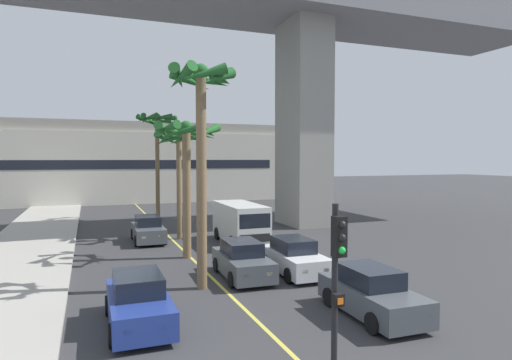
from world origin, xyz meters
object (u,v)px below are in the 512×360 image
Objects in this scene: palm_tree_near_median at (201,114)px; car_queue_third at (371,294)px; car_queue_fourth at (242,261)px; car_queue_fifth at (138,302)px; palm_tree_farthest_median at (186,148)px; palm_tree_mid_median at (157,130)px; traffic_light_median_near at (337,283)px; car_queue_second at (294,257)px; palm_tree_far_median at (179,146)px; car_queue_front at (148,230)px; delivery_van at (240,222)px.

car_queue_third is at bearing -47.94° from palm_tree_near_median.
car_queue_fourth is 1.01× the size of car_queue_fifth.
car_queue_third is 8.88m from palm_tree_near_median.
palm_tree_farthest_median is at bearing 84.01° from palm_tree_near_median.
palm_tree_mid_median reaches higher than car_queue_third.
car_queue_fifth is at bearing -99.74° from palm_tree_mid_median.
car_queue_third is 25.87m from palm_tree_mid_median.
traffic_light_median_near is 0.48× the size of palm_tree_mid_median.
car_queue_second is at bearing 90.57° from car_queue_third.
car_queue_third is at bearing 48.14° from traffic_light_median_near.
palm_tree_near_median is at bearing 132.06° from car_queue_third.
palm_tree_far_median is (-3.05, 10.12, 5.14)m from car_queue_second.
car_queue_second is 1.01× the size of car_queue_fifth.
traffic_light_median_near is 10.23m from palm_tree_near_median.
car_queue_fourth is 0.48× the size of palm_tree_mid_median.
car_queue_fourth is 6.43m from palm_tree_near_median.
palm_tree_mid_median is 1.26× the size of palm_tree_farthest_median.
palm_tree_farthest_median is at bearing 68.85° from car_queue_fifth.
palm_tree_near_median is at bearing -96.64° from palm_tree_far_median.
palm_tree_farthest_median is (-3.79, 10.30, 4.87)m from car_queue_third.
palm_tree_far_median reaches higher than car_queue_fifth.
car_queue_front is at bearing -173.45° from palm_tree_far_median.
traffic_light_median_near is at bearing -131.86° from car_queue_third.
palm_tree_near_median is at bearing -93.54° from palm_tree_mid_median.
car_queue_fourth is at bearing -108.23° from delivery_van.
palm_tree_far_median is at bearing 83.36° from palm_tree_near_median.
palm_tree_mid_median is (-3.14, 11.79, 6.09)m from delivery_van.
delivery_van is 13.64m from palm_tree_mid_median.
car_queue_third is 6.44m from traffic_light_median_near.
car_queue_fourth is (2.70, -9.65, 0.00)m from car_queue_front.
car_queue_fifth is 7.32m from traffic_light_median_near.
traffic_light_median_near is 0.49× the size of palm_tree_near_median.
car_queue_front is at bearing 81.64° from car_queue_fifth.
palm_tree_farthest_median reaches higher than car_queue_second.
car_queue_fifth is 0.47× the size of palm_tree_near_median.
car_queue_third is 7.30m from car_queue_fifth.
palm_tree_near_median is at bearing 48.07° from car_queue_fifth.
delivery_van is at bearing 89.94° from car_queue_third.
delivery_van is at bearing -75.10° from palm_tree_mid_median.
palm_tree_farthest_median is at bearing -97.30° from palm_tree_far_median.
car_queue_fourth is at bearing -72.67° from palm_tree_farthest_median.
car_queue_second is (5.02, -9.89, 0.00)m from car_queue_front.
palm_tree_mid_median is at bearing 97.18° from car_queue_third.
car_queue_front and car_queue_second have the same top height.
palm_tree_near_median is 0.99× the size of palm_tree_mid_median.
palm_tree_mid_median reaches higher than car_queue_fourth.
palm_tree_farthest_median is (-0.68, -5.34, -0.27)m from palm_tree_far_median.
car_queue_third is 0.99× the size of traffic_light_median_near.
palm_tree_far_median is at bearing 139.76° from delivery_van.
traffic_light_median_near is at bearing -111.79° from car_queue_second.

